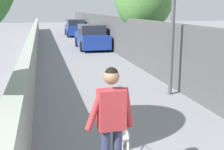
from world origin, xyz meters
TOP-DOWN VIEW (x-y plane):
  - ground_plane at (14.00, 0.00)m, footprint 80.00×80.00m
  - wall_left at (12.00, 2.36)m, footprint 48.00×0.30m
  - fence_right at (12.00, -2.36)m, footprint 48.00×0.30m
  - person_skateboarder at (2.10, 1.02)m, footprint 0.25×0.71m
  - dog at (3.32, 0.52)m, footprint 1.50×0.63m
  - car_near at (17.33, -1.21)m, footprint 4.22×1.80m
  - car_far at (26.59, -1.21)m, footprint 3.94×1.80m

SIDE VIEW (x-z plane):
  - ground_plane at x=14.00m, z-range 0.00..0.00m
  - dog at x=3.32m, z-range -0.25..0.80m
  - wall_left at x=12.00m, z-range 0.00..1.34m
  - car_far at x=26.59m, z-range -0.06..1.48m
  - car_near at x=17.33m, z-range -0.05..1.49m
  - fence_right at x=12.00m, z-range 0.00..2.09m
  - person_skateboarder at x=2.10m, z-range 0.23..1.96m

